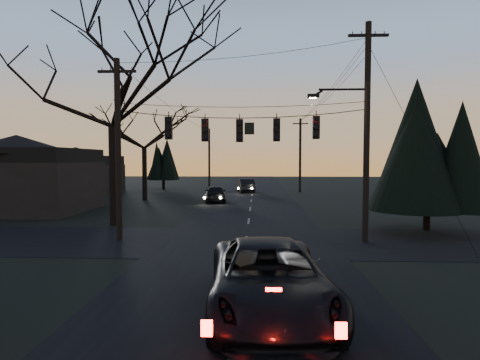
{
  "coord_description": "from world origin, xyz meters",
  "views": [
    {
      "loc": [
        0.49,
        -8.54,
        3.84
      ],
      "look_at": [
        -0.19,
        7.86,
        2.98
      ],
      "focal_mm": 30.0,
      "sensor_mm": 36.0,
      "label": 1
    }
  ],
  "objects_px": {
    "bare_tree_left": "(112,86)",
    "evergreen_right": "(428,153)",
    "utility_pole_left": "(120,240)",
    "utility_pole_far_l": "(209,187)",
    "suv_near": "(269,279)",
    "utility_pole_right": "(365,242)",
    "utility_pole_far_r": "(300,192)",
    "sedan_oncoming_a": "(215,194)",
    "sedan_oncoming_b": "(246,186)"
  },
  "relations": [
    {
      "from": "bare_tree_left",
      "to": "evergreen_right",
      "type": "height_order",
      "value": "bare_tree_left"
    },
    {
      "from": "utility_pole_left",
      "to": "utility_pole_far_l",
      "type": "relative_size",
      "value": 1.06
    },
    {
      "from": "utility_pole_far_l",
      "to": "suv_near",
      "type": "distance_m",
      "value": 45.27
    },
    {
      "from": "utility_pole_right",
      "to": "bare_tree_left",
      "type": "height_order",
      "value": "bare_tree_left"
    },
    {
      "from": "utility_pole_right",
      "to": "suv_near",
      "type": "height_order",
      "value": "utility_pole_right"
    },
    {
      "from": "utility_pole_far_r",
      "to": "suv_near",
      "type": "relative_size",
      "value": 1.36
    },
    {
      "from": "utility_pole_far_r",
      "to": "bare_tree_left",
      "type": "height_order",
      "value": "bare_tree_left"
    },
    {
      "from": "utility_pole_right",
      "to": "utility_pole_far_l",
      "type": "distance_m",
      "value": 37.79
    },
    {
      "from": "utility_pole_far_r",
      "to": "bare_tree_left",
      "type": "distance_m",
      "value": 28.46
    },
    {
      "from": "utility_pole_left",
      "to": "bare_tree_left",
      "type": "height_order",
      "value": "bare_tree_left"
    },
    {
      "from": "sedan_oncoming_a",
      "to": "utility_pole_far_r",
      "type": "bearing_deg",
      "value": -134.97
    },
    {
      "from": "utility_pole_left",
      "to": "sedan_oncoming_a",
      "type": "distance_m",
      "value": 17.23
    },
    {
      "from": "suv_near",
      "to": "utility_pole_far_l",
      "type": "bearing_deg",
      "value": 94.79
    },
    {
      "from": "utility_pole_left",
      "to": "utility_pole_far_l",
      "type": "xyz_separation_m",
      "value": [
        0.0,
        36.0,
        0.0
      ]
    },
    {
      "from": "sedan_oncoming_a",
      "to": "sedan_oncoming_b",
      "type": "relative_size",
      "value": 0.96
    },
    {
      "from": "bare_tree_left",
      "to": "evergreen_right",
      "type": "bearing_deg",
      "value": -2.75
    },
    {
      "from": "sedan_oncoming_a",
      "to": "utility_pole_right",
      "type": "bearing_deg",
      "value": 110.44
    },
    {
      "from": "utility_pole_far_l",
      "to": "bare_tree_left",
      "type": "relative_size",
      "value": 0.7
    },
    {
      "from": "suv_near",
      "to": "evergreen_right",
      "type": "bearing_deg",
      "value": 49.81
    },
    {
      "from": "utility_pole_left",
      "to": "suv_near",
      "type": "distance_m",
      "value": 11.11
    },
    {
      "from": "bare_tree_left",
      "to": "sedan_oncoming_a",
      "type": "bearing_deg",
      "value": 70.45
    },
    {
      "from": "bare_tree_left",
      "to": "suv_near",
      "type": "xyz_separation_m",
      "value": [
        8.57,
        -12.87,
        -7.12
      ]
    },
    {
      "from": "bare_tree_left",
      "to": "sedan_oncoming_a",
      "type": "distance_m",
      "value": 15.44
    },
    {
      "from": "evergreen_right",
      "to": "suv_near",
      "type": "distance_m",
      "value": 15.3
    },
    {
      "from": "utility_pole_left",
      "to": "sedan_oncoming_b",
      "type": "relative_size",
      "value": 1.82
    },
    {
      "from": "evergreen_right",
      "to": "sedan_oncoming_a",
      "type": "xyz_separation_m",
      "value": [
        -12.85,
        13.69,
        -3.43
      ]
    },
    {
      "from": "utility_pole_right",
      "to": "bare_tree_left",
      "type": "distance_m",
      "value": 16.03
    },
    {
      "from": "utility_pole_left",
      "to": "sedan_oncoming_b",
      "type": "bearing_deg",
      "value": 79.41
    },
    {
      "from": "bare_tree_left",
      "to": "evergreen_right",
      "type": "xyz_separation_m",
      "value": [
        17.41,
        -0.84,
        -3.8
      ]
    },
    {
      "from": "sedan_oncoming_a",
      "to": "sedan_oncoming_b",
      "type": "distance_m",
      "value": 11.1
    },
    {
      "from": "suv_near",
      "to": "sedan_oncoming_b",
      "type": "bearing_deg",
      "value": 88.65
    },
    {
      "from": "utility_pole_far_r",
      "to": "utility_pole_far_l",
      "type": "xyz_separation_m",
      "value": [
        -11.5,
        8.0,
        0.0
      ]
    },
    {
      "from": "utility_pole_far_l",
      "to": "sedan_oncoming_b",
      "type": "distance_m",
      "value": 9.73
    },
    {
      "from": "utility_pole_far_r",
      "to": "utility_pole_far_l",
      "type": "height_order",
      "value": "utility_pole_far_r"
    },
    {
      "from": "utility_pole_left",
      "to": "suv_near",
      "type": "bearing_deg",
      "value": -52.14
    },
    {
      "from": "utility_pole_far_r",
      "to": "suv_near",
      "type": "distance_m",
      "value": 37.06
    },
    {
      "from": "utility_pole_far_r",
      "to": "utility_pole_far_l",
      "type": "bearing_deg",
      "value": 145.18
    },
    {
      "from": "utility_pole_right",
      "to": "utility_pole_far_l",
      "type": "height_order",
      "value": "utility_pole_right"
    },
    {
      "from": "utility_pole_far_l",
      "to": "sedan_oncoming_a",
      "type": "distance_m",
      "value": 19.24
    },
    {
      "from": "bare_tree_left",
      "to": "sedan_oncoming_b",
      "type": "bearing_deg",
      "value": 73.62
    },
    {
      "from": "utility_pole_far_l",
      "to": "utility_pole_left",
      "type": "bearing_deg",
      "value": -90.0
    },
    {
      "from": "utility_pole_far_r",
      "to": "evergreen_right",
      "type": "distance_m",
      "value": 25.41
    },
    {
      "from": "bare_tree_left",
      "to": "sedan_oncoming_b",
      "type": "relative_size",
      "value": 2.45
    },
    {
      "from": "utility_pole_far_l",
      "to": "evergreen_right",
      "type": "xyz_separation_m",
      "value": [
        15.65,
        -32.72,
        4.19
      ]
    },
    {
      "from": "utility_pole_right",
      "to": "utility_pole_left",
      "type": "relative_size",
      "value": 1.18
    },
    {
      "from": "sedan_oncoming_a",
      "to": "sedan_oncoming_b",
      "type": "xyz_separation_m",
      "value": [
        2.4,
        10.84,
        0.01
      ]
    },
    {
      "from": "sedan_oncoming_b",
      "to": "bare_tree_left",
      "type": "bearing_deg",
      "value": 63.79
    },
    {
      "from": "utility_pole_far_r",
      "to": "sedan_oncoming_a",
      "type": "height_order",
      "value": "utility_pole_far_r"
    },
    {
      "from": "utility_pole_far_r",
      "to": "sedan_oncoming_a",
      "type": "distance_m",
      "value": 14.06
    },
    {
      "from": "utility_pole_right",
      "to": "utility_pole_far_r",
      "type": "height_order",
      "value": "utility_pole_right"
    }
  ]
}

